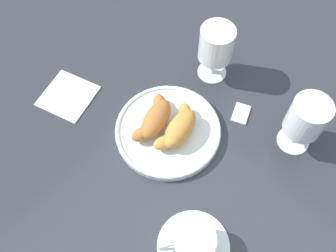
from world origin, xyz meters
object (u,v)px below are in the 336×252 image
croissant_small (155,119)px  juice_glass_right (306,119)px  croissant_large (179,128)px  sugar_packet (241,113)px  folded_napkin (68,95)px  pastry_plate (168,130)px  coffee_cup_near (193,244)px  juice_glass_left (216,46)px

croissant_small → juice_glass_right: bearing=-53.5°
croissant_large → sugar_packet: 0.16m
folded_napkin → pastry_plate: bearing=-69.7°
croissant_large → juice_glass_right: bearing=-49.5°
croissant_large → juice_glass_right: size_ratio=0.96×
coffee_cup_near → sugar_packet: (0.29, 0.11, -0.02)m
croissant_small → croissant_large: bearing=-71.9°
croissant_small → juice_glass_right: juice_glass_right is taller
juice_glass_left → sugar_packet: juice_glass_left is taller
croissant_large → juice_glass_right: 0.25m
juice_glass_left → sugar_packet: (-0.05, -0.12, -0.09)m
croissant_small → folded_napkin: size_ratio=1.19×
pastry_plate → juice_glass_left: 0.21m
juice_glass_right → coffee_cup_near: bearing=177.8°
pastry_plate → croissant_large: (0.01, -0.02, 0.03)m
juice_glass_right → pastry_plate: bearing=128.6°
juice_glass_right → croissant_small: bearing=126.5°
croissant_small → folded_napkin: bearing=110.7°
croissant_small → sugar_packet: 0.20m
pastry_plate → folded_napkin: pastry_plate is taller
sugar_packet → coffee_cup_near: bearing=179.0°
coffee_cup_near → folded_napkin: bearing=82.1°
coffee_cup_near → juice_glass_left: juice_glass_left is taller
croissant_small → juice_glass_right: (0.18, -0.24, 0.05)m
folded_napkin → croissant_small: bearing=-69.3°
pastry_plate → juice_glass_right: bearing=-51.4°
pastry_plate → croissant_small: croissant_small is taller
juice_glass_left → juice_glass_right: size_ratio=1.00×
croissant_large → croissant_small: size_ratio=1.03×
croissant_small → juice_glass_left: (0.20, 0.01, 0.06)m
pastry_plate → folded_napkin: (-0.09, 0.23, -0.01)m
juice_glass_left → sugar_packet: 0.16m
croissant_large → croissant_small: bearing=108.1°
croissant_large → folded_napkin: size_ratio=1.22×
pastry_plate → sugar_packet: size_ratio=4.54×
croissant_large → coffee_cup_near: 0.23m
juice_glass_right → folded_napkin: (-0.25, 0.44, -0.09)m
croissant_small → juice_glass_left: bearing=1.5°
sugar_packet → juice_glass_right: bearing=-101.9°
croissant_large → folded_napkin: croissant_large is taller
croissant_small → sugar_packet: size_ratio=2.62×
coffee_cup_near → folded_napkin: coffee_cup_near is taller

